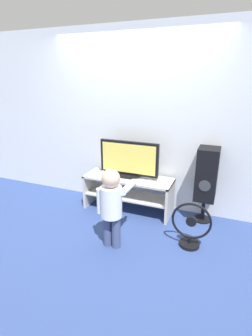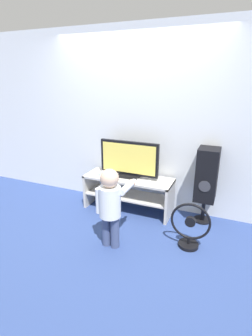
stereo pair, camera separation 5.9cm
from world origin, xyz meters
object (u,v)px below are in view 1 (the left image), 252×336
object	(u,v)px
television	(129,160)
remote_primary	(150,182)
floor_fan	(191,227)
child	(112,202)
speaker_tower	(207,175)
remote_secondary	(134,180)
game_console	(102,173)

from	to	relation	value
television	remote_primary	distance (m)	0.45
floor_fan	child	bearing A→B (deg)	-158.59
remote_primary	speaker_tower	distance (m)	0.76
remote_primary	child	size ratio (longest dim) A/B	0.14
television	speaker_tower	distance (m)	1.09
television	child	size ratio (longest dim) A/B	0.91
floor_fan	television	bearing A→B (deg)	149.58
speaker_tower	floor_fan	world-z (taller)	speaker_tower
remote_secondary	child	bearing A→B (deg)	-87.39
remote_primary	child	distance (m)	0.84
television	remote_secondary	bearing A→B (deg)	-42.83
remote_secondary	game_console	bearing A→B (deg)	174.68
television	speaker_tower	xyz separation A→B (m)	(1.08, 0.08, -0.11)
child	floor_fan	distance (m)	0.97
television	child	distance (m)	0.97
speaker_tower	floor_fan	bearing A→B (deg)	-95.77
game_console	remote_secondary	distance (m)	0.53
speaker_tower	remote_secondary	bearing A→B (deg)	-168.59
child	game_console	bearing A→B (deg)	123.28
speaker_tower	floor_fan	xyz separation A→B (m)	(-0.07, -0.67, -0.42)
game_console	remote_secondary	size ratio (longest dim) A/B	1.43
game_console	speaker_tower	distance (m)	1.50
game_console	floor_fan	distance (m)	1.54
television	game_console	bearing A→B (deg)	-170.94
game_console	remote_secondary	xyz separation A→B (m)	(0.53, -0.05, -0.01)
child	speaker_tower	world-z (taller)	speaker_tower
remote_primary	speaker_tower	world-z (taller)	speaker_tower
game_console	child	world-z (taller)	child
remote_secondary	speaker_tower	world-z (taller)	speaker_tower
television	speaker_tower	bearing A→B (deg)	4.18
game_console	child	xyz separation A→B (m)	(0.57, -0.86, 0.02)
television	game_console	size ratio (longest dim) A/B	4.56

